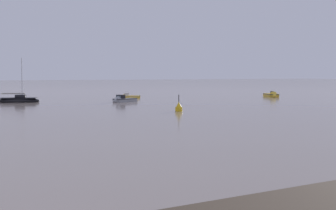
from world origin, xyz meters
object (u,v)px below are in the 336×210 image
at_px(motorboat_moored_4, 272,96).
at_px(motorboat_moored_7, 122,100).
at_px(sailboat_moored_0, 19,100).
at_px(channel_buoy, 179,108).
at_px(motorboat_moored_1, 128,97).

xyz_separation_m(motorboat_moored_4, motorboat_moored_7, (-34.79, -0.25, 0.01)).
distance_m(sailboat_moored_0, channel_buoy, 33.36).
bearing_deg(motorboat_moored_4, motorboat_moored_1, -86.38).
bearing_deg(sailboat_moored_0, motorboat_moored_4, 16.77).
relative_size(motorboat_moored_1, sailboat_moored_0, 0.56).
height_order(motorboat_moored_4, channel_buoy, channel_buoy).
height_order(motorboat_moored_1, motorboat_moored_7, motorboat_moored_7).
height_order(motorboat_moored_4, sailboat_moored_0, sailboat_moored_0).
bearing_deg(motorboat_moored_4, sailboat_moored_0, -72.63).
bearing_deg(motorboat_moored_1, motorboat_moored_7, 84.36).
relative_size(motorboat_moored_1, motorboat_moored_7, 0.86).
xyz_separation_m(motorboat_moored_1, sailboat_moored_0, (-22.33, -3.68, 0.10)).
bearing_deg(motorboat_moored_7, sailboat_moored_0, -43.86).
bearing_deg(sailboat_moored_0, channel_buoy, -42.21).
bearing_deg(sailboat_moored_0, motorboat_moored_7, -2.47).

